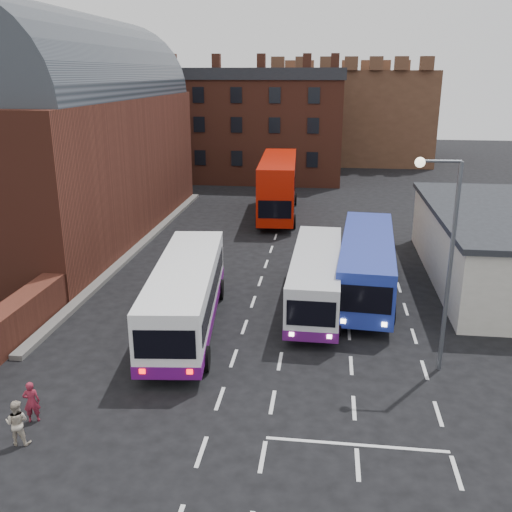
# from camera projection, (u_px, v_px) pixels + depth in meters

# --- Properties ---
(ground) EXTENTS (180.00, 180.00, 0.00)m
(ground) POSITION_uv_depth(u_px,v_px,m) (224.00, 387.00, 22.24)
(ground) COLOR black
(railway_station) EXTENTS (12.00, 28.00, 16.00)m
(railway_station) POSITION_uv_depth(u_px,v_px,m) (65.00, 131.00, 41.59)
(railway_station) COLOR #602B1E
(railway_station) RESTS_ON ground
(forecourt_wall) EXTENTS (1.20, 10.00, 1.80)m
(forecourt_wall) POSITION_uv_depth(u_px,v_px,m) (4.00, 330.00, 25.08)
(forecourt_wall) COLOR #602B1E
(forecourt_wall) RESTS_ON ground
(brick_terrace) EXTENTS (22.00, 10.00, 11.00)m
(brick_terrace) POSITION_uv_depth(u_px,v_px,m) (244.00, 130.00, 64.71)
(brick_terrace) COLOR brown
(brick_terrace) RESTS_ON ground
(castle_keep) EXTENTS (22.00, 22.00, 12.00)m
(castle_keep) POSITION_uv_depth(u_px,v_px,m) (346.00, 114.00, 81.99)
(castle_keep) COLOR brown
(castle_keep) RESTS_ON ground
(bus_white_outbound) EXTENTS (3.94, 11.93, 3.19)m
(bus_white_outbound) POSITION_uv_depth(u_px,v_px,m) (186.00, 291.00, 26.92)
(bus_white_outbound) COLOR white
(bus_white_outbound) RESTS_ON ground
(bus_white_inbound) EXTENTS (2.82, 10.66, 2.90)m
(bus_white_inbound) POSITION_uv_depth(u_px,v_px,m) (316.00, 275.00, 29.55)
(bus_white_inbound) COLOR silver
(bus_white_inbound) RESTS_ON ground
(bus_blue) EXTENTS (3.62, 12.02, 3.24)m
(bus_blue) POSITION_uv_depth(u_px,v_px,m) (367.00, 261.00, 31.06)
(bus_blue) COLOR #20329C
(bus_blue) RESTS_ON ground
(bus_red_double) EXTENTS (3.60, 12.51, 4.95)m
(bus_red_double) POSITION_uv_depth(u_px,v_px,m) (278.00, 186.00, 47.98)
(bus_red_double) COLOR #B61303
(bus_red_double) RESTS_ON ground
(street_lamp) EXTENTS (1.78, 0.39, 8.73)m
(street_lamp) POSITION_uv_depth(u_px,v_px,m) (444.00, 247.00, 22.04)
(street_lamp) COLOR #585C63
(street_lamp) RESTS_ON ground
(pedestrian_red) EXTENTS (0.66, 0.54, 1.54)m
(pedestrian_red) POSITION_uv_depth(u_px,v_px,m) (32.00, 402.00, 19.88)
(pedestrian_red) COLOR maroon
(pedestrian_red) RESTS_ON ground
(pedestrian_beige) EXTENTS (0.81, 0.66, 1.58)m
(pedestrian_beige) POSITION_uv_depth(u_px,v_px,m) (17.00, 422.00, 18.67)
(pedestrian_beige) COLOR beige
(pedestrian_beige) RESTS_ON ground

